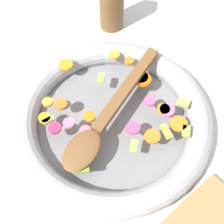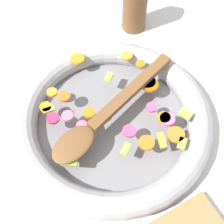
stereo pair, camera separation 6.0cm
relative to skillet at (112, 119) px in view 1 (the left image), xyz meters
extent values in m
plane|color=silver|center=(0.00, 0.00, -0.02)|extent=(4.00, 4.00, 0.00)
cylinder|color=slate|center=(0.00, 0.00, -0.02)|extent=(0.35, 0.35, 0.01)
torus|color=#9E9EA5|center=(0.00, 0.00, 0.00)|extent=(0.40, 0.40, 0.05)
cylinder|color=orange|center=(0.04, -0.02, 0.03)|extent=(0.03, 0.03, 0.01)
cylinder|color=orange|center=(-0.08, 0.06, 0.03)|extent=(0.03, 0.03, 0.01)
cylinder|color=orange|center=(0.11, -0.07, 0.03)|extent=(0.03, 0.03, 0.01)
cylinder|color=orange|center=(-0.10, -0.02, 0.03)|extent=(0.04, 0.04, 0.01)
cylinder|color=orange|center=(-0.10, -0.11, 0.03)|extent=(0.03, 0.03, 0.01)
cylinder|color=orange|center=(-0.10, -0.03, 0.03)|extent=(0.04, 0.04, 0.01)
cylinder|color=orange|center=(0.07, -0.08, 0.03)|extent=(0.03, 0.03, 0.01)
cylinder|color=orange|center=(0.08, -0.10, 0.03)|extent=(0.02, 0.02, 0.01)
cylinder|color=orange|center=(-0.11, -0.07, 0.03)|extent=(0.03, 0.03, 0.01)
cylinder|color=orange|center=(0.00, -0.15, 0.03)|extent=(0.04, 0.04, 0.01)
cylinder|color=orange|center=(-0.08, 0.10, 0.03)|extent=(0.05, 0.05, 0.01)
cylinder|color=orange|center=(-0.02, 0.09, 0.03)|extent=(0.03, 0.03, 0.01)
cube|color=#A5BE45|center=(-0.08, 0.12, 0.03)|extent=(0.03, 0.03, 0.01)
cube|color=#A3C34A|center=(-0.03, -0.08, 0.03)|extent=(0.03, 0.03, 0.01)
cube|color=#BED256|center=(0.11, -0.06, 0.03)|extent=(0.02, 0.01, 0.01)
cube|color=#8EBF49|center=(0.02, 0.08, 0.03)|extent=(0.03, 0.03, 0.01)
cube|color=#95AC3C|center=(-0.05, 0.10, 0.03)|extent=(0.02, 0.03, 0.01)
cube|color=#A5D04F|center=(-0.12, 0.07, 0.03)|extent=(0.03, 0.03, 0.01)
cube|color=#92AD36|center=(0.12, 0.06, 0.03)|extent=(0.03, 0.03, 0.01)
cylinder|color=pink|center=(-0.08, 0.07, 0.03)|extent=(0.04, 0.04, 0.01)
cylinder|color=#D62D5B|center=(0.11, -0.04, 0.03)|extent=(0.03, 0.03, 0.01)
cylinder|color=#E75486|center=(-0.07, 0.03, 0.03)|extent=(0.02, 0.02, 0.01)
cylinder|color=#DA487F|center=(-0.01, 0.05, 0.03)|extent=(0.04, 0.04, 0.01)
cylinder|color=pink|center=(0.08, -0.03, 0.03)|extent=(0.02, 0.02, 0.01)
cylinder|color=#F16686|center=(0.07, 0.00, 0.03)|extent=(0.03, 0.03, 0.01)
cube|color=brown|center=(-0.05, -0.02, 0.04)|extent=(0.22, 0.09, 0.01)
ellipsoid|color=brown|center=(0.10, 0.03, 0.04)|extent=(0.10, 0.08, 0.01)
cylinder|color=brown|center=(-0.19, -0.23, 0.05)|extent=(0.06, 0.06, 0.14)
camera|label=1|loc=(0.21, 0.24, 0.54)|focal=50.00mm
camera|label=2|loc=(0.16, 0.28, 0.54)|focal=50.00mm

